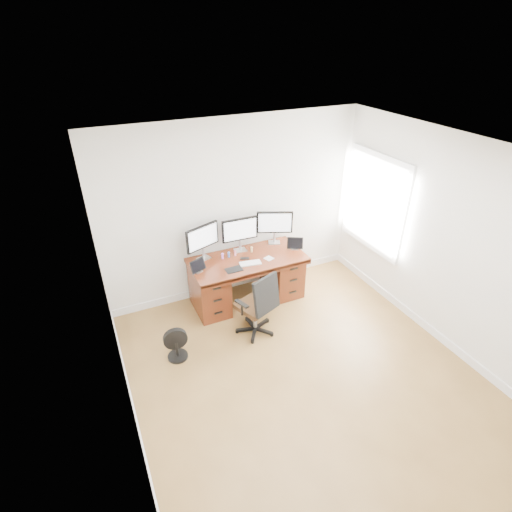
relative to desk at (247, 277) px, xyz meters
name	(u,v)px	position (x,y,z in m)	size (l,w,h in m)	color
ground	(308,380)	(0.00, -1.83, -0.40)	(4.50, 4.50, 0.00)	olive
back_wall	(235,210)	(0.00, 0.42, 0.95)	(4.00, 0.10, 2.70)	white
right_wall	(449,245)	(2.00, -1.72, 0.95)	(0.10, 4.50, 2.70)	white
desk	(247,277)	(0.00, 0.00, 0.00)	(1.70, 0.80, 0.75)	#542210
office_chair	(258,314)	(-0.19, -0.78, -0.08)	(0.67, 0.67, 0.97)	black
floor_fan	(176,344)	(-1.33, -0.79, -0.18)	(0.31, 0.26, 0.45)	black
monitor_left	(203,238)	(-0.58, 0.24, 0.68)	(0.53, 0.22, 0.53)	silver
monitor_center	(240,231)	(0.00, 0.24, 0.68)	(0.55, 0.15, 0.53)	silver
monitor_right	(275,223)	(0.58, 0.24, 0.68)	(0.52, 0.25, 0.53)	silver
tablet_left	(198,267)	(-0.77, -0.08, 0.43)	(0.25, 0.15, 0.19)	silver
tablet_right	(295,244)	(0.78, -0.08, 0.43)	(0.24, 0.17, 0.19)	silver
keyboard	(250,263)	(-0.02, -0.18, 0.36)	(0.31, 0.13, 0.01)	white
trackpad	(269,258)	(0.28, -0.17, 0.35)	(0.11, 0.11, 0.01)	silver
drawing_tablet	(234,270)	(-0.30, -0.24, 0.35)	(0.24, 0.15, 0.01)	black
phone	(245,258)	(-0.04, -0.02, 0.35)	(0.13, 0.07, 0.01)	black
figurine_purple	(223,255)	(-0.33, 0.12, 0.40)	(0.04, 0.04, 0.09)	#B764E5
figurine_blue	(229,254)	(-0.23, 0.12, 0.40)	(0.04, 0.04, 0.09)	#5178D9
figurine_pink	(235,253)	(-0.13, 0.12, 0.40)	(0.04, 0.04, 0.09)	pink
figurine_yellow	(252,249)	(0.13, 0.12, 0.40)	(0.04, 0.04, 0.09)	#E1B677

